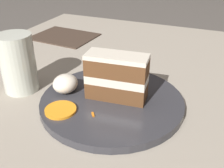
% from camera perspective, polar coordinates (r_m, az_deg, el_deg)
% --- Properties ---
extents(ground_plane, '(6.00, 6.00, 0.00)m').
position_cam_1_polar(ground_plane, '(0.56, -5.51, -8.15)').
color(ground_plane, '#4C4742').
rests_on(ground_plane, ground).
extents(dining_table, '(1.32, 0.93, 0.03)m').
position_cam_1_polar(dining_table, '(0.55, -5.59, -6.83)').
color(dining_table, gray).
rests_on(dining_table, ground).
extents(plate, '(0.30, 0.30, 0.02)m').
position_cam_1_polar(plate, '(0.55, -0.00, -3.77)').
color(plate, '#333338').
rests_on(plate, dining_table).
extents(cake_slice, '(0.06, 0.13, 0.10)m').
position_cam_1_polar(cake_slice, '(0.53, 1.04, 1.60)').
color(cake_slice, brown).
rests_on(cake_slice, plate).
extents(cream_dollop, '(0.06, 0.05, 0.04)m').
position_cam_1_polar(cream_dollop, '(0.57, -10.12, 0.12)').
color(cream_dollop, silver).
rests_on(cream_dollop, plate).
extents(orange_garnish, '(0.06, 0.06, 0.01)m').
position_cam_1_polar(orange_garnish, '(0.52, -11.13, -5.55)').
color(orange_garnish, orange).
rests_on(orange_garnish, plate).
extents(carrot_shreds_scatter, '(0.18, 0.10, 0.00)m').
position_cam_1_polar(carrot_shreds_scatter, '(0.59, -2.36, -0.11)').
color(carrot_shreds_scatter, orange).
rests_on(carrot_shreds_scatter, plate).
extents(drinking_glass, '(0.08, 0.08, 0.13)m').
position_cam_1_polar(drinking_glass, '(0.62, -19.67, 3.52)').
color(drinking_glass, beige).
rests_on(drinking_glass, dining_table).
extents(menu_card, '(0.18, 0.22, 0.00)m').
position_cam_1_polar(menu_card, '(0.96, -10.35, 10.13)').
color(menu_card, '#423328').
rests_on(menu_card, dining_table).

